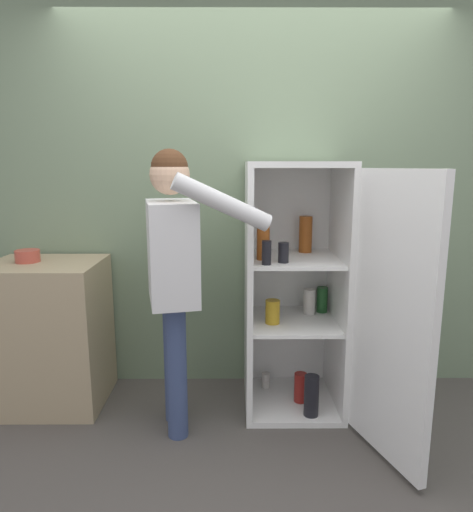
# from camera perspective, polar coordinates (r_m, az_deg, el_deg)

# --- Properties ---
(ground_plane) EXTENTS (12.00, 12.00, 0.00)m
(ground_plane) POSITION_cam_1_polar(r_m,az_deg,el_deg) (2.64, 2.56, -24.26)
(ground_plane) COLOR #4C4742
(wall_back) EXTENTS (7.00, 0.06, 2.55)m
(wall_back) POSITION_cam_1_polar(r_m,az_deg,el_deg) (3.13, 1.88, 6.58)
(wall_back) COLOR gray
(wall_back) RESTS_ON ground_plane
(refrigerator) EXTENTS (0.83, 1.20, 1.55)m
(refrigerator) POSITION_cam_1_polar(r_m,az_deg,el_deg) (2.82, 9.17, -4.57)
(refrigerator) COLOR white
(refrigerator) RESTS_ON ground_plane
(person) EXTENTS (0.72, 0.59, 1.62)m
(person) POSITION_cam_1_polar(r_m,az_deg,el_deg) (2.55, -7.85, -0.48)
(person) COLOR #384770
(person) RESTS_ON ground_plane
(counter) EXTENTS (0.69, 0.58, 0.94)m
(counter) POSITION_cam_1_polar(r_m,az_deg,el_deg) (3.21, -22.35, -8.96)
(counter) COLOR tan
(counter) RESTS_ON ground_plane
(bowl) EXTENTS (0.15, 0.15, 0.08)m
(bowl) POSITION_cam_1_polar(r_m,az_deg,el_deg) (3.14, -24.66, 0.00)
(bowl) COLOR #B24738
(bowl) RESTS_ON counter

